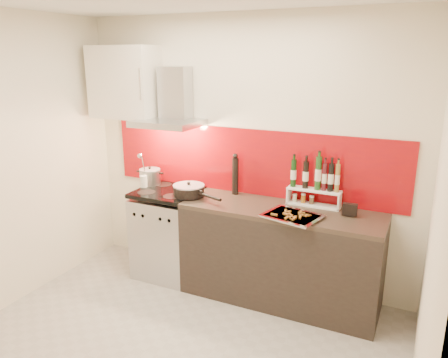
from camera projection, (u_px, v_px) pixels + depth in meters
The scene contains 15 objects.
floor at pixel (171, 352), 3.38m from camera, with size 3.40×3.40×0.00m, color #9E9991.
back_wall at pixel (244, 153), 4.24m from camera, with size 3.40×0.02×2.60m, color silver.
right_wall at pixel (435, 233), 2.32m from camera, with size 0.02×2.80×2.60m, color silver.
backsplash at pixel (248, 162), 4.23m from camera, with size 3.00×0.02×0.64m, color maroon.
range_stove at pixel (169, 234), 4.50m from camera, with size 0.60×0.60×0.91m.
counter at pixel (280, 255), 4.01m from camera, with size 1.80×0.60×0.90m.
range_hood at pixel (172, 105), 4.27m from camera, with size 0.62×0.50×0.61m.
upper_cabinet at pixel (125, 82), 4.43m from camera, with size 0.70×0.35×0.72m, color #EEE5CF.
stock_pot at pixel (150, 177), 4.56m from camera, with size 0.22×0.22×0.19m.
saute_pan at pixel (189, 190), 4.19m from camera, with size 0.57×0.31×0.14m.
utensil_jar at pixel (143, 177), 4.45m from camera, with size 0.08×0.12×0.38m.
pepper_mill at pixel (235, 175), 4.24m from camera, with size 0.06×0.06×0.41m.
step_shelf at pixel (315, 185), 3.90m from camera, with size 0.48×0.13×0.46m.
caddy_box at pixel (350, 210), 3.68m from camera, with size 0.12×0.05×0.10m, color black.
baking_tray at pixel (292, 216), 3.66m from camera, with size 0.52×0.45×0.03m.
Camera 1 is at (1.61, -2.43, 2.21)m, focal length 35.00 mm.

